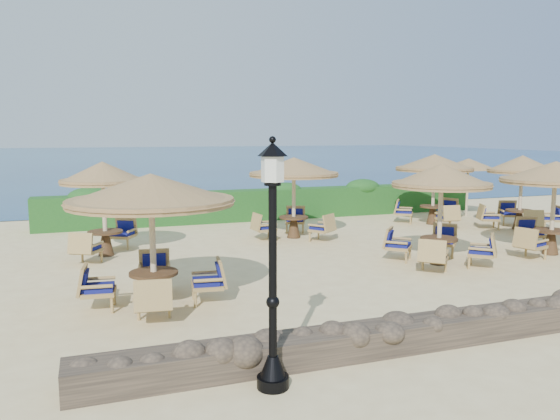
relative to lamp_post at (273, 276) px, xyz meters
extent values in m
plane|color=beige|center=(4.80, 6.80, -1.55)|extent=(120.00, 120.00, 0.00)
plane|color=navy|center=(4.80, 76.80, -1.55)|extent=(160.00, 160.00, 0.00)
cube|color=#164517|center=(4.80, 14.00, -0.95)|extent=(18.00, 0.90, 1.20)
cube|color=brown|center=(4.80, 0.60, -1.33)|extent=(15.00, 0.65, 0.44)
cylinder|color=black|center=(0.00, 0.00, -1.47)|extent=(0.44, 0.44, 0.16)
cone|color=black|center=(0.00, 0.00, -1.25)|extent=(0.36, 0.36, 0.30)
cylinder|color=black|center=(0.00, 0.00, 0.00)|extent=(0.11, 0.11, 2.40)
cylinder|color=silver|center=(0.00, 0.00, 1.43)|extent=(0.30, 0.30, 0.36)
cone|color=black|center=(0.00, 0.00, 1.67)|extent=(0.40, 0.40, 0.18)
cylinder|color=beige|center=(12.60, 12.00, -0.45)|extent=(0.10, 0.10, 2.20)
cone|color=brown|center=(12.60, 12.00, 0.63)|extent=(2.30, 2.30, 0.45)
cylinder|color=beige|center=(-1.10, 4.13, -0.35)|extent=(0.12, 0.12, 2.40)
cone|color=brown|center=(-1.10, 4.13, 0.83)|extent=(3.27, 3.27, 0.55)
cylinder|color=brown|center=(-1.10, 4.13, 0.55)|extent=(3.21, 3.21, 0.14)
cylinder|color=#4C311B|center=(-1.10, 4.13, -0.87)|extent=(0.96, 0.96, 0.06)
cone|color=#4C311B|center=(-1.10, 4.13, -1.22)|extent=(0.44, 0.44, 0.64)
cylinder|color=beige|center=(6.39, 5.23, -0.35)|extent=(0.12, 0.12, 2.40)
cone|color=brown|center=(6.39, 5.23, 0.83)|extent=(2.56, 2.56, 0.55)
cylinder|color=brown|center=(6.39, 5.23, 0.55)|extent=(2.51, 2.51, 0.14)
cylinder|color=#4C311B|center=(6.39, 5.23, -0.87)|extent=(0.96, 0.96, 0.06)
cone|color=#4C311B|center=(6.39, 5.23, -1.22)|extent=(0.44, 0.44, 0.64)
cylinder|color=beige|center=(10.12, 5.17, -0.35)|extent=(0.12, 0.12, 2.40)
cone|color=brown|center=(10.12, 5.17, 0.83)|extent=(2.99, 2.99, 0.55)
cylinder|color=brown|center=(10.12, 5.17, 0.55)|extent=(2.93, 2.93, 0.14)
cylinder|color=#4C311B|center=(10.12, 5.17, -0.87)|extent=(0.96, 0.96, 0.06)
cone|color=#4C311B|center=(10.12, 5.17, -1.22)|extent=(0.44, 0.44, 0.64)
cylinder|color=beige|center=(-1.84, 9.22, -0.35)|extent=(0.12, 0.12, 2.40)
cone|color=brown|center=(-1.84, 9.22, 0.83)|extent=(2.34, 2.34, 0.55)
cylinder|color=brown|center=(-1.84, 9.22, 0.55)|extent=(2.29, 2.29, 0.14)
cylinder|color=#4C311B|center=(-1.84, 9.22, -0.87)|extent=(0.96, 0.96, 0.06)
cone|color=#4C311B|center=(-1.84, 9.22, -1.22)|extent=(0.44, 0.44, 0.64)
cylinder|color=beige|center=(4.11, 9.95, -0.35)|extent=(0.12, 0.12, 2.40)
cone|color=brown|center=(4.11, 9.95, 0.83)|extent=(2.95, 2.95, 0.55)
cylinder|color=brown|center=(4.11, 9.95, 0.55)|extent=(2.89, 2.89, 0.14)
cylinder|color=#4C311B|center=(4.11, 9.95, -0.87)|extent=(0.96, 0.96, 0.06)
cone|color=#4C311B|center=(4.11, 9.95, -1.22)|extent=(0.44, 0.44, 0.64)
cylinder|color=beige|center=(10.04, 10.73, -0.35)|extent=(0.12, 0.12, 2.40)
cone|color=brown|center=(10.04, 10.73, 0.83)|extent=(2.90, 2.90, 0.55)
cylinder|color=brown|center=(10.04, 10.73, 0.55)|extent=(2.84, 2.84, 0.14)
cylinder|color=#4C311B|center=(10.04, 10.73, -0.87)|extent=(0.96, 0.96, 0.06)
cone|color=#4C311B|center=(10.04, 10.73, -1.22)|extent=(0.44, 0.44, 0.64)
cylinder|color=beige|center=(12.30, 8.72, -0.35)|extent=(0.12, 0.12, 2.40)
cone|color=brown|center=(12.30, 8.72, 0.83)|extent=(2.39, 2.39, 0.55)
cylinder|color=brown|center=(12.30, 8.72, 0.55)|extent=(2.35, 2.35, 0.14)
cylinder|color=#4C311B|center=(12.30, 8.72, -0.87)|extent=(0.96, 0.96, 0.06)
cone|color=#4C311B|center=(12.30, 8.72, -1.22)|extent=(0.44, 0.44, 0.64)
camera|label=1|loc=(-2.24, -6.62, 1.86)|focal=35.00mm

